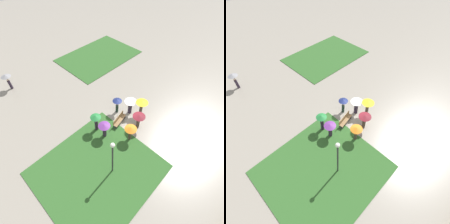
# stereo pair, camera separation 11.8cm
# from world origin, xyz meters

# --- Properties ---
(ground_plane) EXTENTS (90.00, 90.00, 0.00)m
(ground_plane) POSITION_xyz_m (0.00, 0.00, 0.00)
(ground_plane) COLOR gray
(lawn_patch_near) EXTENTS (8.94, 8.34, 0.06)m
(lawn_patch_near) POSITION_xyz_m (-5.22, -1.81, 0.03)
(lawn_patch_near) COLOR #2D5B26
(lawn_patch_near) RESTS_ON ground_plane
(lawn_patch_far) EXTENTS (10.58, 7.51, 0.06)m
(lawn_patch_far) POSITION_xyz_m (6.43, 10.52, 0.03)
(lawn_patch_far) COLOR #2D5B26
(lawn_patch_far) RESTS_ON ground_plane
(park_bench) EXTENTS (1.83, 0.76, 0.90)m
(park_bench) POSITION_xyz_m (-0.48, 0.23, 0.47)
(park_bench) COLOR brown
(park_bench) RESTS_ON ground_plane
(lamp_post) EXTENTS (0.32, 0.32, 4.09)m
(lamp_post) POSITION_xyz_m (-4.44, -2.70, 2.66)
(lamp_post) COLOR #2D2D30
(lamp_post) RESTS_ON ground_plane
(crowd_person_orange) EXTENTS (1.07, 1.07, 1.71)m
(crowd_person_orange) POSITION_xyz_m (-1.18, -1.72, 1.33)
(crowd_person_orange) COLOR #47382D
(crowd_person_orange) RESTS_ON ground_plane
(crowd_person_navy) EXTENTS (0.93, 0.93, 1.72)m
(crowd_person_navy) POSITION_xyz_m (0.44, 1.36, 1.25)
(crowd_person_navy) COLOR #1E3328
(crowd_person_navy) RESTS_ON ground_plane
(crowd_person_yellow) EXTENTS (1.19, 1.19, 1.98)m
(crowd_person_yellow) POSITION_xyz_m (1.75, -0.62, 1.53)
(crowd_person_yellow) COLOR #47382D
(crowd_person_yellow) RESTS_ON ground_plane
(crowd_person_purple) EXTENTS (1.07, 1.07, 1.68)m
(crowd_person_purple) POSITION_xyz_m (-2.52, 0.14, 1.20)
(crowd_person_purple) COLOR #2D2333
(crowd_person_purple) RESTS_ON ground_plane
(crowd_person_white) EXTENTS (1.19, 1.19, 1.80)m
(crowd_person_white) POSITION_xyz_m (1.26, 0.35, 1.28)
(crowd_person_white) COLOR #2D2333
(crowd_person_white) RESTS_ON ground_plane
(crowd_person_green) EXTENTS (0.97, 0.97, 1.98)m
(crowd_person_green) POSITION_xyz_m (-2.54, 1.19, 1.40)
(crowd_person_green) COLOR #2D2333
(crowd_person_green) RESTS_ON ground_plane
(crowd_person_maroon) EXTENTS (1.17, 1.17, 1.76)m
(crowd_person_maroon) POSITION_xyz_m (0.35, -1.40, 1.33)
(crowd_person_maroon) COLOR #47382D
(crowd_person_maroon) RESTS_ON ground_plane
(lone_walker_far_path) EXTENTS (1.08, 1.08, 1.91)m
(lone_walker_far_path) POSITION_xyz_m (-5.45, 12.72, 1.47)
(lone_walker_far_path) COLOR #2D2333
(lone_walker_far_path) RESTS_ON ground_plane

